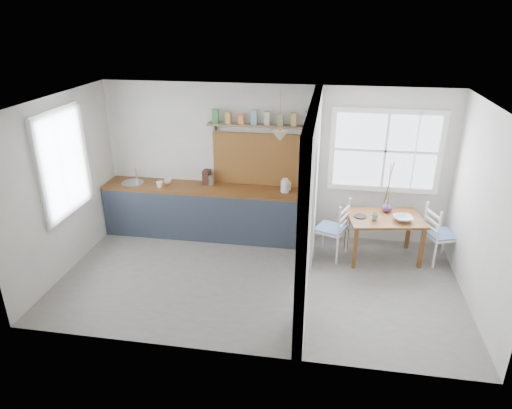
% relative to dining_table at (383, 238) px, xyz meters
% --- Properties ---
extents(floor, '(5.80, 3.20, 0.01)m').
position_rel_dining_table_xyz_m(floor, '(-1.85, -0.97, -0.35)').
color(floor, gray).
rests_on(floor, ground).
extents(ceiling, '(5.80, 3.20, 0.01)m').
position_rel_dining_table_xyz_m(ceiling, '(-1.85, -0.97, 2.25)').
color(ceiling, beige).
rests_on(ceiling, walls).
extents(walls, '(5.81, 3.21, 2.60)m').
position_rel_dining_table_xyz_m(walls, '(-1.85, -0.97, 0.95)').
color(walls, beige).
rests_on(walls, floor).
extents(partition, '(0.12, 3.20, 2.60)m').
position_rel_dining_table_xyz_m(partition, '(-1.15, -0.92, 1.10)').
color(partition, beige).
rests_on(partition, floor).
extents(kitchen_window, '(0.10, 1.16, 1.50)m').
position_rel_dining_table_xyz_m(kitchen_window, '(-4.72, -0.97, 1.30)').
color(kitchen_window, white).
rests_on(kitchen_window, walls).
extents(nook_window, '(1.76, 0.10, 1.30)m').
position_rel_dining_table_xyz_m(nook_window, '(-0.05, 0.59, 1.25)').
color(nook_window, white).
rests_on(nook_window, walls).
extents(counter, '(3.50, 0.60, 0.90)m').
position_rel_dining_table_xyz_m(counter, '(-2.98, 0.35, 0.10)').
color(counter, brown).
rests_on(counter, floor).
extents(sink, '(0.40, 0.40, 0.02)m').
position_rel_dining_table_xyz_m(sink, '(-4.28, 0.33, 0.54)').
color(sink, silver).
rests_on(sink, counter).
extents(backsplash, '(1.65, 0.03, 0.90)m').
position_rel_dining_table_xyz_m(backsplash, '(-2.05, 0.60, 1.00)').
color(backsplash, brown).
rests_on(backsplash, walls).
extents(shelf, '(1.75, 0.20, 0.21)m').
position_rel_dining_table_xyz_m(shelf, '(-2.05, 0.52, 1.65)').
color(shelf, '#8D7654').
rests_on(shelf, walls).
extents(pendant_lamp, '(0.26, 0.26, 0.16)m').
position_rel_dining_table_xyz_m(pendant_lamp, '(-1.70, 0.18, 1.53)').
color(pendant_lamp, '#F2E4C8').
rests_on(pendant_lamp, ceiling).
extents(utensil_rail, '(0.02, 0.50, 0.02)m').
position_rel_dining_table_xyz_m(utensil_rail, '(-1.24, -0.07, 1.10)').
color(utensil_rail, silver).
rests_on(utensil_rail, partition).
extents(dining_table, '(1.25, 0.94, 0.71)m').
position_rel_dining_table_xyz_m(dining_table, '(0.00, 0.00, 0.00)').
color(dining_table, brown).
rests_on(dining_table, floor).
extents(chair_left, '(0.58, 0.58, 0.97)m').
position_rel_dining_table_xyz_m(chair_left, '(-0.82, -0.06, 0.13)').
color(chair_left, white).
rests_on(chair_left, floor).
extents(chair_right, '(0.55, 0.55, 0.95)m').
position_rel_dining_table_xyz_m(chair_right, '(0.88, 0.03, 0.12)').
color(chair_right, white).
rests_on(chair_right, floor).
extents(kettle, '(0.23, 0.21, 0.23)m').
position_rel_dining_table_xyz_m(kettle, '(-1.61, 0.34, 0.66)').
color(kettle, white).
rests_on(kettle, counter).
extents(mug_a, '(0.13, 0.13, 0.10)m').
position_rel_dining_table_xyz_m(mug_a, '(-3.72, 0.18, 0.60)').
color(mug_a, white).
rests_on(mug_a, counter).
extents(mug_b, '(0.13, 0.13, 0.10)m').
position_rel_dining_table_xyz_m(mug_b, '(-3.64, 0.37, 0.59)').
color(mug_b, white).
rests_on(mug_b, counter).
extents(knife_block, '(0.13, 0.17, 0.25)m').
position_rel_dining_table_xyz_m(knife_block, '(-2.98, 0.50, 0.67)').
color(knife_block, '#43281D').
rests_on(knife_block, counter).
extents(jar, '(0.13, 0.13, 0.16)m').
position_rel_dining_table_xyz_m(jar, '(-2.90, 0.45, 0.63)').
color(jar, '#716450').
rests_on(jar, counter).
extents(towel_magenta, '(0.02, 0.03, 0.53)m').
position_rel_dining_table_xyz_m(towel_magenta, '(-1.27, -0.01, -0.08)').
color(towel_magenta, '#A3143D').
rests_on(towel_magenta, counter).
extents(towel_orange, '(0.02, 0.03, 0.52)m').
position_rel_dining_table_xyz_m(towel_orange, '(-1.27, -0.05, -0.10)').
color(towel_orange, '#C06F0B').
rests_on(towel_orange, counter).
extents(bowl, '(0.33, 0.33, 0.07)m').
position_rel_dining_table_xyz_m(bowl, '(0.25, -0.08, 0.39)').
color(bowl, silver).
rests_on(bowl, dining_table).
extents(table_cup, '(0.15, 0.15, 0.11)m').
position_rel_dining_table_xyz_m(table_cup, '(-0.18, -0.12, 0.41)').
color(table_cup, gray).
rests_on(table_cup, dining_table).
extents(plate, '(0.23, 0.23, 0.02)m').
position_rel_dining_table_xyz_m(plate, '(-0.39, -0.05, 0.36)').
color(plate, black).
rests_on(plate, dining_table).
extents(vase, '(0.19, 0.19, 0.17)m').
position_rel_dining_table_xyz_m(vase, '(0.04, 0.22, 0.44)').
color(vase, '#57336E').
rests_on(vase, dining_table).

